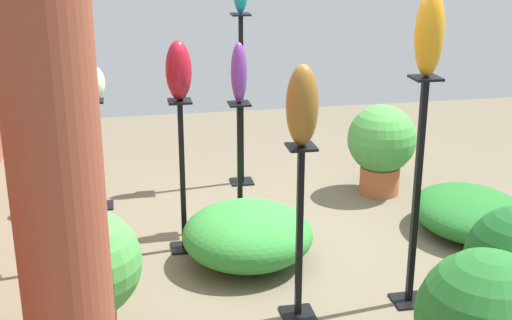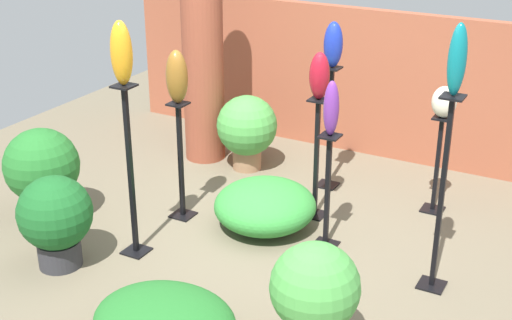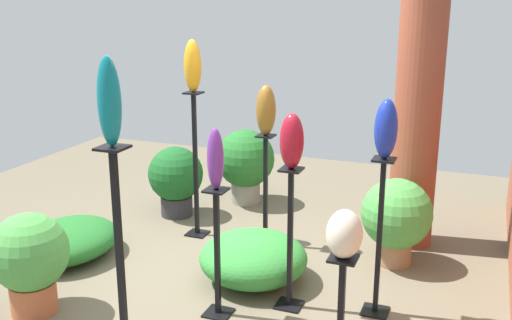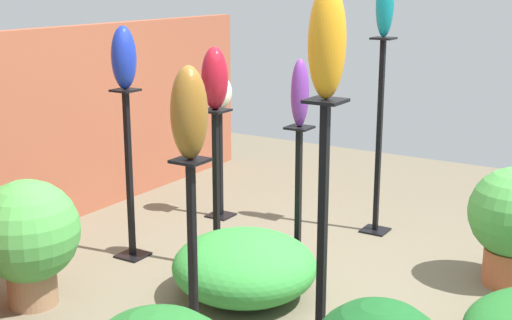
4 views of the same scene
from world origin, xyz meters
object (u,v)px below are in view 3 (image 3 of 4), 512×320
object	(u,v)px
pedestal_ruby	(290,245)
art_vase_amber	(193,66)
pedestal_bronze	(266,196)
potted_plant_front_left	(176,177)
art_vase_cobalt	(386,129)
pedestal_amber	(196,171)
art_vase_bronze	(266,110)
pedestal_violet	(217,259)
potted_plant_walkway_edge	(245,161)
potted_plant_mid_right	(396,216)
brick_pillar	(417,121)
pedestal_cobalt	(379,244)
art_vase_ruby	(292,141)
pedestal_teal	(121,280)
art_vase_violet	(215,159)
potted_plant_near_pillar	(29,258)
art_vase_ivory	(344,234)
art_vase_teal	(109,102)

from	to	relation	value
pedestal_ruby	art_vase_amber	distance (m)	2.04
pedestal_bronze	potted_plant_front_left	world-z (taller)	pedestal_bronze
pedestal_bronze	art_vase_cobalt	xyz separation A→B (m)	(0.90, 1.23, 0.94)
pedestal_amber	art_vase_bronze	distance (m)	0.97
art_vase_bronze	art_vase_amber	distance (m)	0.82
pedestal_violet	pedestal_ruby	distance (m)	0.56
pedestal_amber	potted_plant_walkway_edge	world-z (taller)	pedestal_amber
pedestal_bronze	potted_plant_mid_right	size ratio (longest dim) A/B	1.37
brick_pillar	potted_plant_front_left	xyz separation A→B (m)	(0.18, -2.46, -0.77)
pedestal_cobalt	art_vase_ruby	distance (m)	1.01
art_vase_ruby	potted_plant_front_left	size ratio (longest dim) A/B	0.54
pedestal_teal	art_vase_amber	distance (m)	2.59
pedestal_bronze	potted_plant_walkway_edge	xyz separation A→B (m)	(-1.04, -0.63, -0.00)
potted_plant_walkway_edge	art_vase_ruby	bearing A→B (deg)	30.22
art_vase_ruby	art_vase_amber	world-z (taller)	art_vase_amber
pedestal_amber	pedestal_teal	bearing A→B (deg)	16.24
brick_pillar	pedestal_bronze	distance (m)	1.57
pedestal_teal	pedestal_cobalt	bearing A→B (deg)	137.86
pedestal_cobalt	potted_plant_mid_right	size ratio (longest dim) A/B	1.54
pedestal_cobalt	pedestal_ruby	xyz separation A→B (m)	(0.15, -0.64, -0.05)
art_vase_violet	potted_plant_near_pillar	xyz separation A→B (m)	(0.48, -1.32, -0.77)
art_vase_ivory	potted_plant_near_pillar	distance (m)	2.47
art_vase_violet	art_vase_teal	xyz separation A→B (m)	(0.96, -0.18, 0.56)
art_vase_violet	art_vase_teal	size ratio (longest dim) A/B	0.89
art_vase_teal	art_vase_amber	size ratio (longest dim) A/B	1.03
brick_pillar	pedestal_ruby	bearing A→B (deg)	-23.32
potted_plant_front_left	potted_plant_mid_right	xyz separation A→B (m)	(0.37, 2.40, 0.02)
potted_plant_walkway_edge	potted_plant_mid_right	world-z (taller)	potted_plant_walkway_edge
pedestal_ruby	potted_plant_mid_right	distance (m)	1.24
pedestal_amber	potted_plant_front_left	distance (m)	0.66
brick_pillar	art_vase_cobalt	xyz separation A→B (m)	(1.47, -0.05, 0.23)
potted_plant_front_left	potted_plant_mid_right	world-z (taller)	potted_plant_mid_right
pedestal_bronze	potted_plant_mid_right	distance (m)	1.23
pedestal_ruby	art_vase_cobalt	xyz separation A→B (m)	(-0.15, 0.64, 0.92)
art_vase_teal	potted_plant_mid_right	distance (m)	2.98
art_vase_amber	pedestal_violet	bearing A→B (deg)	32.39
pedestal_violet	art_vase_teal	size ratio (longest dim) A/B	1.98
brick_pillar	potted_plant_walkway_edge	xyz separation A→B (m)	(-0.48, -1.92, -0.71)
pedestal_cobalt	art_vase_cobalt	xyz separation A→B (m)	(0.00, 0.00, 0.87)
pedestal_bronze	potted_plant_walkway_edge	world-z (taller)	pedestal_bronze
art_vase_ruby	pedestal_bronze	bearing A→B (deg)	-150.77
pedestal_cobalt	potted_plant_near_pillar	size ratio (longest dim) A/B	1.54
pedestal_bronze	art_vase_bronze	xyz separation A→B (m)	(0.00, 0.00, 0.82)
art_vase_teal	potted_plant_walkway_edge	xyz separation A→B (m)	(-3.36, -0.58, -1.29)
pedestal_teal	art_vase_ivory	bearing A→B (deg)	105.35
potted_plant_front_left	art_vase_amber	bearing A→B (deg)	47.93
pedestal_ruby	potted_plant_walkway_edge	size ratio (longest dim) A/B	1.30
brick_pillar	pedestal_ruby	size ratio (longest dim) A/B	2.15
art_vase_violet	potted_plant_near_pillar	size ratio (longest dim) A/B	0.57
pedestal_ruby	art_vase_ruby	xyz separation A→B (m)	(0.00, 0.00, 0.81)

